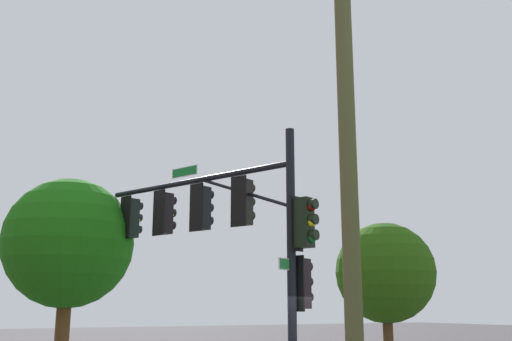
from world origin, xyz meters
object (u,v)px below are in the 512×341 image
signal_pole_assembly (229,228)px  tree_near (385,273)px  tree_mid (68,243)px  utility_pole (348,167)px

signal_pole_assembly → tree_near: 6.92m
tree_mid → signal_pole_assembly: bearing=-146.9°
tree_near → tree_mid: 9.85m
utility_pole → tree_mid: bearing=12.9°
tree_mid → utility_pole: bearing=-167.1°
signal_pole_assembly → tree_mid: signal_pole_assembly is taller
utility_pole → tree_near: utility_pole is taller
tree_mid → tree_near: bearing=-104.6°
utility_pole → tree_near: size_ratio=1.74×
tree_near → tree_mid: size_ratio=0.84×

